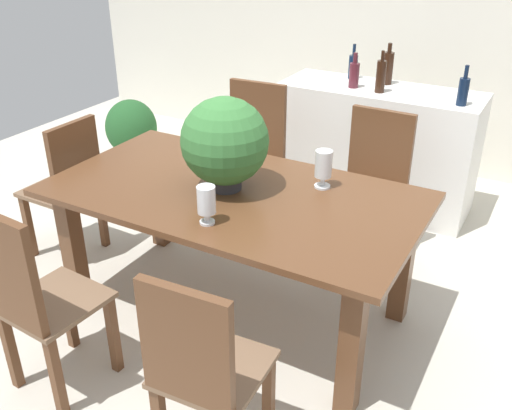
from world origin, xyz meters
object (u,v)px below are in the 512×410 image
object	(u,v)px
wine_bottle_clear	(354,74)
wine_bottle_dark	(463,91)
wine_bottle_tall	(381,76)
wine_bottle_amber	(388,68)
chair_near_left	(34,297)
kitchen_counter	(375,147)
flower_centerpiece	(225,142)
wine_glass	(226,146)
dining_table	(234,211)
wine_bottle_green	(353,66)
chair_head_end	(69,183)
crystal_vase_center_near	(323,166)
chair_far_left	(253,149)
chair_far_right	(373,179)
chair_near_right	(202,369)
crystal_vase_left	(206,201)
potted_plant_floor	(132,129)

from	to	relation	value
wine_bottle_clear	wine_bottle_dark	world-z (taller)	wine_bottle_dark
wine_bottle_tall	wine_bottle_amber	size ratio (longest dim) A/B	0.98
wine_bottle_clear	chair_near_left	bearing A→B (deg)	-100.16
wine_bottle_tall	wine_bottle_dark	distance (m)	0.58
kitchen_counter	wine_bottle_amber	world-z (taller)	wine_bottle_amber
flower_centerpiece	wine_glass	distance (m)	0.40
chair_near_left	wine_glass	world-z (taller)	chair_near_left
dining_table	wine_bottle_green	distance (m)	1.93
dining_table	kitchen_counter	xyz separation A→B (m)	(0.22, 1.74, -0.18)
chair_head_end	crystal_vase_center_near	distance (m)	1.70
chair_far_left	chair_near_left	size ratio (longest dim) A/B	1.03
chair_far_right	wine_bottle_green	world-z (taller)	wine_bottle_green
flower_centerpiece	crystal_vase_center_near	distance (m)	0.53
dining_table	wine_bottle_green	size ratio (longest dim) A/B	7.46
chair_near_right	flower_centerpiece	xyz separation A→B (m)	(-0.50, 0.98, 0.50)
chair_head_end	wine_bottle_amber	world-z (taller)	wine_bottle_amber
wine_bottle_clear	kitchen_counter	bearing A→B (deg)	21.55
chair_near_right	dining_table	bearing A→B (deg)	-68.89
crystal_vase_center_near	wine_bottle_clear	distance (m)	1.44
crystal_vase_left	chair_near_left	bearing A→B (deg)	-129.98
crystal_vase_left	chair_far_left	bearing A→B (deg)	111.17
wine_bottle_clear	potted_plant_floor	size ratio (longest dim) A/B	0.43
wine_bottle_amber	potted_plant_floor	distance (m)	2.33
chair_near_right	wine_bottle_dark	world-z (taller)	wine_bottle_dark
crystal_vase_left	kitchen_counter	xyz separation A→B (m)	(0.14, 2.10, -0.42)
wine_bottle_amber	potted_plant_floor	world-z (taller)	wine_bottle_amber
crystal_vase_center_near	wine_glass	size ratio (longest dim) A/B	1.46
chair_head_end	wine_bottle_tall	size ratio (longest dim) A/B	3.20
chair_far_left	chair_near_left	bearing A→B (deg)	-93.08
chair_head_end	wine_bottle_green	world-z (taller)	wine_bottle_green
dining_table	wine_bottle_dark	world-z (taller)	wine_bottle_dark
chair_near_right	chair_far_left	world-z (taller)	chair_far_left
chair_near_left	potted_plant_floor	xyz separation A→B (m)	(-1.51, 2.41, -0.23)
chair_far_left	potted_plant_floor	xyz separation A→B (m)	(-1.51, 0.44, -0.25)
flower_centerpiece	wine_glass	size ratio (longest dim) A/B	3.48
dining_table	chair_far_left	size ratio (longest dim) A/B	1.89
flower_centerpiece	wine_bottle_dark	xyz separation A→B (m)	(0.86, 1.60, -0.01)
chair_near_left	wine_bottle_amber	size ratio (longest dim) A/B	3.32
chair_near_left	flower_centerpiece	size ratio (longest dim) A/B	2.03
chair_far_left	wine_bottle_tall	distance (m)	1.05
kitchen_counter	crystal_vase_left	bearing A→B (deg)	-93.89
flower_centerpiece	wine_bottle_clear	size ratio (longest dim) A/B	1.96
chair_near_right	wine_bottle_dark	bearing A→B (deg)	-101.53
crystal_vase_left	potted_plant_floor	size ratio (longest dim) A/B	0.32
wine_bottle_amber	kitchen_counter	bearing A→B (deg)	-85.98
chair_near_right	wine_bottle_amber	distance (m)	2.90
wine_bottle_dark	wine_bottle_amber	bearing A→B (deg)	156.12
kitchen_counter	wine_glass	bearing A→B (deg)	-107.90
flower_centerpiece	kitchen_counter	xyz separation A→B (m)	(0.27, 1.73, -0.57)
dining_table	wine_bottle_amber	xyz separation A→B (m)	(0.21, 1.87, 0.40)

